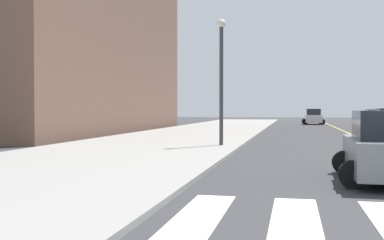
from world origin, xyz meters
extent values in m
cube|color=gray|center=(-12.20, 20.00, 0.07)|extent=(10.00, 120.00, 0.15)
cube|color=silver|center=(-6.30, 4.00, 0.01)|extent=(0.90, 4.00, 0.01)
cube|color=silver|center=(-4.50, 4.00, 0.01)|extent=(0.90, 4.00, 0.01)
cube|color=yellow|center=(0.00, 40.00, 0.01)|extent=(0.16, 80.00, 0.01)
cube|color=brown|center=(-26.25, 34.11, 8.19)|extent=(16.00, 32.00, 16.38)
cube|color=black|center=(5.21, 56.58, 0.73)|extent=(2.11, 4.47, 0.95)
cube|color=#1E2328|center=(5.20, 56.84, 1.58)|extent=(1.74, 2.25, 0.80)
cylinder|color=black|center=(4.22, 55.18, 0.36)|extent=(0.72, 0.25, 0.72)
cylinder|color=black|center=(4.15, 57.93, 0.36)|extent=(0.72, 0.25, 0.72)
cylinder|color=black|center=(6.20, 57.98, 0.36)|extent=(0.72, 0.25, 0.72)
cube|color=silver|center=(-1.97, 59.05, 0.75)|extent=(2.16, 4.63, 0.99)
cube|color=#1E2328|center=(-1.96, 58.78, 1.64)|extent=(1.79, 2.33, 0.83)
cylinder|color=black|center=(-0.93, 60.50, 0.37)|extent=(0.75, 0.25, 0.75)
cylinder|color=black|center=(-3.05, 60.46, 0.37)|extent=(0.75, 0.25, 0.75)
cylinder|color=black|center=(-0.88, 57.64, 0.37)|extent=(0.75, 0.25, 0.75)
cylinder|color=black|center=(-3.01, 57.61, 0.37)|extent=(0.75, 0.25, 0.75)
cylinder|color=black|center=(-2.98, 10.57, 0.36)|extent=(0.73, 0.25, 0.73)
cylinder|color=black|center=(-3.05, 7.79, 0.36)|extent=(0.73, 0.25, 0.73)
cylinder|color=black|center=(3.87, 45.00, 0.38)|extent=(0.77, 0.26, 0.76)
cylinder|color=black|center=(3.80, 47.90, 0.38)|extent=(0.77, 0.26, 0.76)
cylinder|color=#38383D|center=(-8.24, 19.49, 3.26)|extent=(0.20, 0.20, 6.22)
sphere|color=silver|center=(-8.24, 19.49, 6.52)|extent=(0.44, 0.44, 0.44)
camera|label=1|loc=(-4.55, -4.83, 2.05)|focal=43.84mm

